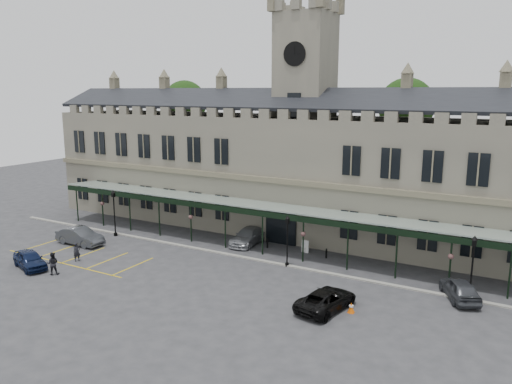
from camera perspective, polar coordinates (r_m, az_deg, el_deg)
The scene contains 22 objects.
ground at distance 39.88m, azimuth -4.31°, elevation -9.99°, with size 140.00×140.00×0.00m, color #303033.
station_building at distance 51.72m, azimuth 5.42°, elevation 2.41°, with size 60.00×10.36×17.30m.
clock_tower at distance 51.18m, azimuth 5.60°, elevation 9.79°, with size 5.60×5.60×24.80m.
canopy at distance 45.18m, azimuth 0.92°, elevation -4.15°, with size 50.00×4.10×4.30m.
kerb at distance 44.24m, azimuth -0.32°, elevation -7.67°, with size 60.00×0.40×0.12m, color gray.
parking_markings at distance 47.73m, azimuth -19.58°, elevation -6.99°, with size 16.00×6.00×0.01m, color gold, non-canonical shape.
tree_behind_left at distance 70.30m, azimuth -8.14°, elevation 9.94°, with size 6.00×6.00×16.00m.
tree_behind_mid at distance 57.23m, azimuth 16.79°, elevation 9.24°, with size 6.00×6.00×16.00m.
lamp_post_left at distance 52.59m, azimuth -15.91°, elevation -1.86°, with size 0.45×0.45×4.80m.
lamp_post_mid at distance 41.94m, azimuth 3.60°, elevation -5.08°, with size 0.42×0.42×4.45m.
lamp_post_right at distance 37.86m, azimuth 23.51°, elevation -7.48°, with size 0.46×0.46×4.90m.
traffic_cone at distance 34.81m, azimuth 10.82°, elevation -12.85°, with size 0.46×0.46×0.73m.
sign_board at distance 46.19m, azimuth 5.63°, elevation -6.22°, with size 0.69×0.07×1.17m.
bollard_left at distance 47.35m, azimuth 1.30°, elevation -5.87°, with size 0.16×0.16×0.91m, color black.
bollard_right at distance 44.98m, azimuth 8.04°, elevation -6.97°, with size 0.15×0.15×0.86m, color black.
car_left_a at distance 46.12m, azimuth -24.43°, elevation -7.04°, with size 1.76×4.37×1.49m, color #0C1636.
car_left_b at distance 51.14m, azimuth -19.47°, elevation -4.78°, with size 1.77×5.07×1.67m, color #383B40.
car_taxi at distance 48.54m, azimuth -0.90°, elevation -5.06°, with size 2.13×5.24×1.52m, color #999BA0.
car_van at distance 34.87m, azimuth 8.03°, elevation -12.08°, with size 2.36×5.13×1.42m, color black.
car_right_a at distance 38.90m, azimuth 22.27°, elevation -10.20°, with size 1.83×4.54×1.55m, color #383B40.
person_a at distance 46.38m, azimuth -19.79°, elevation -6.47°, with size 0.60×0.39×1.65m, color black.
person_b at distance 43.76m, azimuth -22.22°, elevation -7.57°, with size 0.91×0.71×1.87m, color black.
Camera 1 is at (20.78, -30.75, 14.59)m, focal length 35.00 mm.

